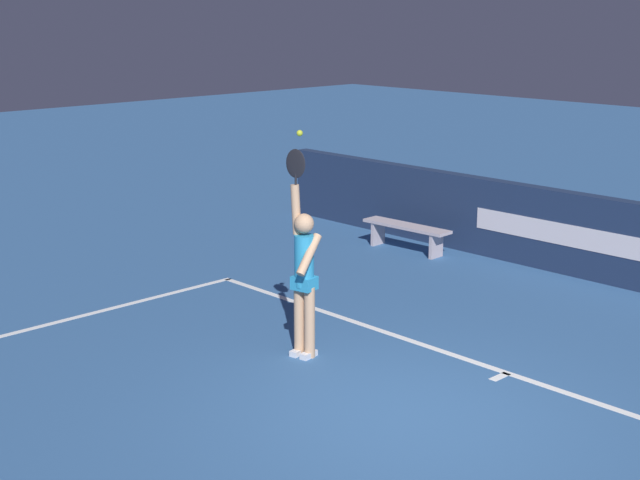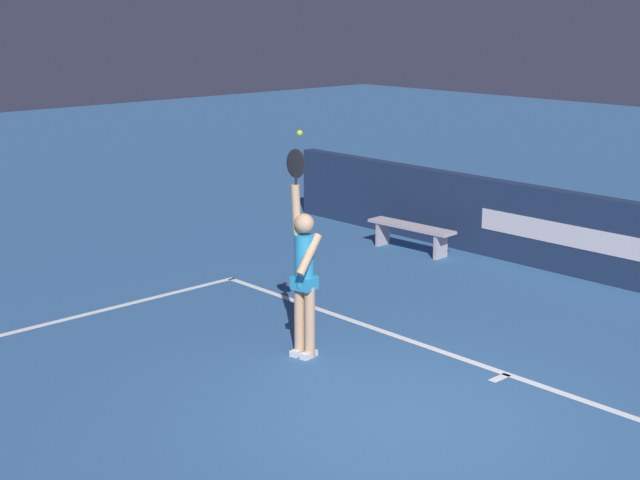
% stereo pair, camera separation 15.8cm
% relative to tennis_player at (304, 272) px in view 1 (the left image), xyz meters
% --- Properties ---
extents(ground_plane, '(60.00, 60.00, 0.00)m').
position_rel_tennis_player_xyz_m(ground_plane, '(2.03, -0.38, -1.05)').
color(ground_plane, '#325D90').
extents(court_lines, '(10.50, 6.10, 0.00)m').
position_rel_tennis_player_xyz_m(court_lines, '(2.03, -1.66, -1.05)').
color(court_lines, white).
rests_on(court_lines, ground).
extents(tennis_player, '(0.48, 0.44, 2.52)m').
position_rel_tennis_player_xyz_m(tennis_player, '(0.00, 0.00, 0.00)').
color(tennis_player, tan).
rests_on(tennis_player, ground).
extents(tennis_ball, '(0.07, 0.07, 0.07)m').
position_rel_tennis_player_xyz_m(tennis_ball, '(0.07, -0.12, 1.67)').
color(tennis_ball, '#CEDE2E').
extents(courtside_bench_near, '(1.69, 0.44, 0.47)m').
position_rel_tennis_player_xyz_m(courtside_bench_near, '(-2.36, 4.60, -0.69)').
color(courtside_bench_near, '#BCACB1').
rests_on(courtside_bench_near, ground).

